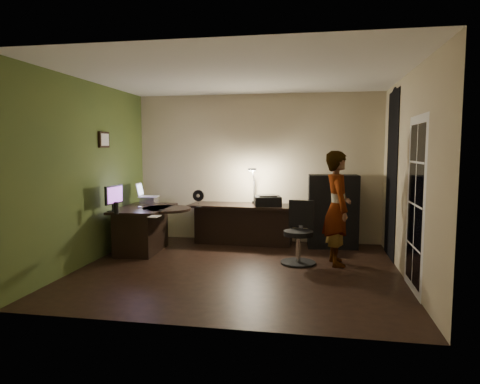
% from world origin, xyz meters
% --- Properties ---
extents(floor, '(4.50, 4.00, 0.01)m').
position_xyz_m(floor, '(0.00, 0.00, -0.01)').
color(floor, black).
rests_on(floor, ground).
extents(ceiling, '(4.50, 4.00, 0.01)m').
position_xyz_m(ceiling, '(0.00, 0.00, 2.71)').
color(ceiling, silver).
rests_on(ceiling, floor).
extents(wall_back, '(4.50, 0.01, 2.70)m').
position_xyz_m(wall_back, '(0.00, 2.00, 1.35)').
color(wall_back, '#BFB08B').
rests_on(wall_back, floor).
extents(wall_front, '(4.50, 0.01, 2.70)m').
position_xyz_m(wall_front, '(0.00, -2.00, 1.35)').
color(wall_front, '#BFB08B').
rests_on(wall_front, floor).
extents(wall_left, '(0.01, 4.00, 2.70)m').
position_xyz_m(wall_left, '(-2.25, 0.00, 1.35)').
color(wall_left, '#BFB08B').
rests_on(wall_left, floor).
extents(wall_right, '(0.01, 4.00, 2.70)m').
position_xyz_m(wall_right, '(2.25, 0.00, 1.35)').
color(wall_right, '#BFB08B').
rests_on(wall_right, floor).
extents(green_wall_overlay, '(0.00, 4.00, 2.70)m').
position_xyz_m(green_wall_overlay, '(-2.24, 0.00, 1.35)').
color(green_wall_overlay, '#455824').
rests_on(green_wall_overlay, floor).
extents(arched_doorway, '(0.01, 0.90, 2.60)m').
position_xyz_m(arched_doorway, '(2.24, 1.15, 1.30)').
color(arched_doorway, black).
rests_on(arched_doorway, floor).
extents(french_door, '(0.02, 0.92, 2.10)m').
position_xyz_m(french_door, '(2.24, -0.55, 1.05)').
color(french_door, white).
rests_on(french_door, floor).
extents(framed_picture, '(0.04, 0.30, 0.25)m').
position_xyz_m(framed_picture, '(-2.22, 0.45, 1.85)').
color(framed_picture, black).
rests_on(framed_picture, wall_left).
extents(desk_left, '(0.85, 1.32, 0.74)m').
position_xyz_m(desk_left, '(-1.72, 0.78, 0.37)').
color(desk_left, black).
rests_on(desk_left, floor).
extents(desk_right, '(1.94, 0.75, 0.72)m').
position_xyz_m(desk_right, '(-0.20, 1.63, 0.36)').
color(desk_right, black).
rests_on(desk_right, floor).
extents(cabinet, '(0.87, 0.47, 1.26)m').
position_xyz_m(cabinet, '(1.37, 1.65, 0.63)').
color(cabinet, black).
rests_on(cabinet, floor).
extents(laptop_stand, '(0.27, 0.22, 0.11)m').
position_xyz_m(laptop_stand, '(-1.84, 1.30, 0.80)').
color(laptop_stand, silver).
rests_on(laptop_stand, desk_left).
extents(laptop, '(0.40, 0.38, 0.24)m').
position_xyz_m(laptop, '(-1.84, 1.30, 0.98)').
color(laptop, silver).
rests_on(laptop, laptop_stand).
extents(monitor, '(0.14, 0.45, 0.29)m').
position_xyz_m(monitor, '(-2.00, 0.26, 0.89)').
color(monitor, black).
rests_on(monitor, desk_left).
extents(mouse, '(0.06, 0.09, 0.03)m').
position_xyz_m(mouse, '(-1.77, 0.73, 0.76)').
color(mouse, silver).
rests_on(mouse, desk_left).
extents(phone, '(0.06, 0.12, 0.01)m').
position_xyz_m(phone, '(-1.32, 0.53, 0.74)').
color(phone, black).
rests_on(phone, desk_left).
extents(pen, '(0.11, 0.12, 0.01)m').
position_xyz_m(pen, '(-1.54, 0.48, 0.75)').
color(pen, black).
rests_on(pen, desk_left).
extents(speaker, '(0.08, 0.08, 0.18)m').
position_xyz_m(speaker, '(-1.84, 0.04, 0.83)').
color(speaker, black).
rests_on(speaker, desk_left).
extents(notepad, '(0.14, 0.20, 0.01)m').
position_xyz_m(notepad, '(-1.19, -0.11, 0.75)').
color(notepad, silver).
rests_on(notepad, desk_left).
extents(desk_fan, '(0.20, 0.11, 0.30)m').
position_xyz_m(desk_fan, '(-0.91, 1.27, 0.85)').
color(desk_fan, black).
rests_on(desk_fan, desk_right).
extents(headphones, '(0.20, 0.13, 0.09)m').
position_xyz_m(headphones, '(0.08, 1.74, 0.74)').
color(headphones, navy).
rests_on(headphones, desk_right).
extents(printer, '(0.53, 0.45, 0.20)m').
position_xyz_m(printer, '(0.25, 1.55, 0.80)').
color(printer, black).
rests_on(printer, desk_right).
extents(desk_lamp, '(0.18, 0.33, 0.72)m').
position_xyz_m(desk_lamp, '(-0.03, 1.83, 1.06)').
color(desk_lamp, black).
rests_on(desk_lamp, desk_right).
extents(office_chair, '(0.59, 0.59, 0.93)m').
position_xyz_m(office_chair, '(0.83, 0.46, 0.46)').
color(office_chair, black).
rests_on(office_chair, floor).
extents(person, '(0.50, 0.66, 1.68)m').
position_xyz_m(person, '(1.39, 0.53, 0.84)').
color(person, '#D8A88C').
rests_on(person, floor).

